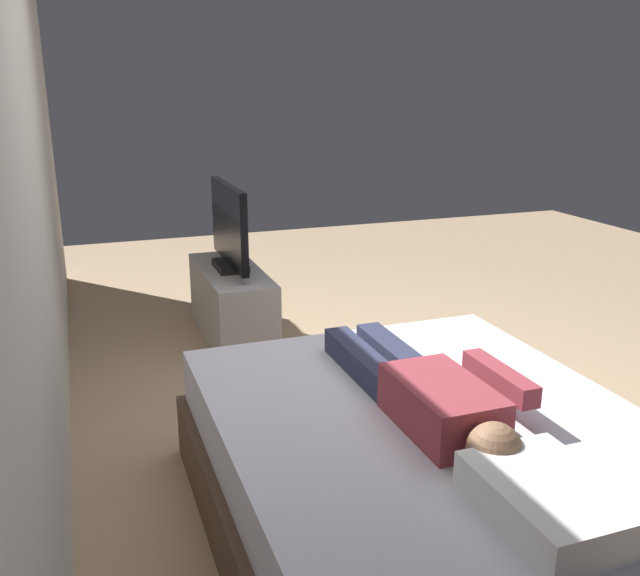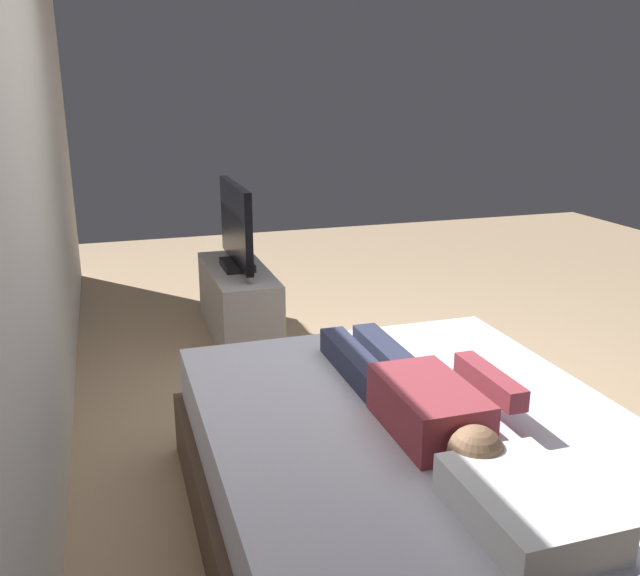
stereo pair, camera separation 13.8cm
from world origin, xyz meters
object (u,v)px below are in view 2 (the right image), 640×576
Objects in this scene: person at (416,394)px; remote at (489,382)px; bed at (417,482)px; tv at (236,228)px; tv_stand at (239,302)px; pillow at (527,506)px.

remote is at bearing -69.53° from person.
tv is at bearing 4.90° from bed.
tv is (0.00, -0.00, 0.53)m from tv_stand.
remote is (0.15, -0.40, -0.07)m from person.
remote is 2.38m from tv.
bed is at bearing 114.32° from remote.
person reaches higher than pillow.
bed is 1.58× the size of person.
pillow is 0.38× the size of person.
pillow is at bearing -176.15° from tv.
pillow is 3.17m from tv_stand.
pillow is (-0.68, 0.00, 0.34)m from bed.
tv reaches higher than remote.
bed is 0.52m from remote.
remote is (0.18, -0.40, 0.29)m from bed.
person is 1.15× the size of tv_stand.
bed is at bearing -167.46° from person.
bed is 2.27× the size of tv.
person is 1.43× the size of tv.
tv is at bearing 14.93° from remote.
tv_stand is at bearing 14.93° from remote.
pillow is 0.55× the size of tv.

